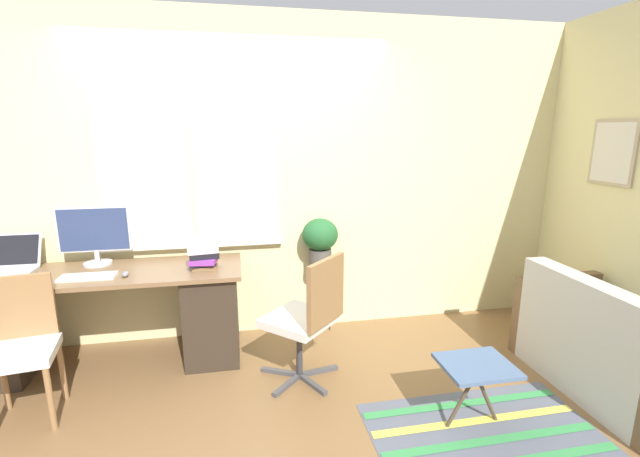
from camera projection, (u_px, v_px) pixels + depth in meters
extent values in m
plane|color=brown|center=(245.00, 372.00, 3.20)|extent=(14.00, 14.00, 0.00)
cube|color=beige|center=(237.00, 181.00, 3.58)|extent=(9.00, 0.06, 2.70)
cube|color=silver|center=(142.00, 172.00, 3.39)|extent=(0.67, 0.02, 1.26)
cube|color=white|center=(142.00, 172.00, 3.38)|extent=(0.60, 0.01, 1.19)
cube|color=silver|center=(236.00, 170.00, 3.53)|extent=(0.67, 0.02, 1.26)
cube|color=white|center=(236.00, 170.00, 3.52)|extent=(0.60, 0.01, 1.19)
cube|color=silver|center=(195.00, 244.00, 3.60)|extent=(1.46, 0.11, 0.04)
cube|color=beige|center=(610.00, 183.00, 3.45)|extent=(0.06, 9.00, 2.70)
cube|color=tan|center=(613.00, 153.00, 3.37)|extent=(0.02, 0.41, 0.51)
cube|color=silver|center=(612.00, 153.00, 3.37)|extent=(0.01, 0.36, 0.46)
cube|color=brown|center=(106.00, 274.00, 3.16)|extent=(1.96, 0.64, 0.03)
cube|color=#33281E|center=(2.00, 329.00, 3.11)|extent=(0.40, 0.56, 0.72)
cube|color=#33281E|center=(212.00, 313.00, 3.38)|extent=(0.40, 0.56, 0.72)
cube|color=#B7B7BC|center=(5.00, 274.00, 3.08)|extent=(0.36, 0.26, 0.02)
cube|color=#B7B7BC|center=(15.00, 250.00, 3.23)|extent=(0.36, 0.12, 0.24)
cube|color=black|center=(14.00, 250.00, 3.23)|extent=(0.32, 0.10, 0.21)
cylinder|color=silver|center=(98.00, 263.00, 3.33)|extent=(0.21, 0.21, 0.02)
cylinder|color=silver|center=(97.00, 256.00, 3.31)|extent=(0.04, 0.04, 0.10)
cube|color=silver|center=(94.00, 229.00, 3.27)|extent=(0.52, 0.02, 0.35)
cube|color=navy|center=(93.00, 230.00, 3.26)|extent=(0.49, 0.01, 0.32)
cube|color=silver|center=(88.00, 277.00, 3.02)|extent=(0.37, 0.15, 0.02)
ellipsoid|color=slate|center=(125.00, 274.00, 3.04)|extent=(0.05, 0.08, 0.04)
cube|color=olive|center=(205.00, 267.00, 3.21)|extent=(0.18, 0.13, 0.03)
cube|color=black|center=(202.00, 264.00, 3.21)|extent=(0.21, 0.15, 0.02)
cube|color=purple|center=(203.00, 261.00, 3.19)|extent=(0.21, 0.17, 0.04)
cube|color=black|center=(204.00, 255.00, 3.19)|extent=(0.23, 0.14, 0.04)
cube|color=white|center=(202.00, 250.00, 3.19)|extent=(0.24, 0.16, 0.04)
cylinder|color=olive|center=(50.00, 397.00, 2.54)|extent=(0.04, 0.04, 0.44)
cylinder|color=olive|center=(3.00, 378.00, 2.74)|extent=(0.04, 0.04, 0.44)
cylinder|color=olive|center=(62.00, 369.00, 2.84)|extent=(0.04, 0.04, 0.44)
cube|color=silver|center=(20.00, 355.00, 2.59)|extent=(0.43, 0.42, 0.06)
cube|color=olive|center=(24.00, 306.00, 2.72)|extent=(0.35, 0.08, 0.41)
cube|color=#47474C|center=(287.00, 385.00, 3.02)|extent=(0.23, 0.24, 0.03)
cube|color=#47474C|center=(312.00, 384.00, 3.02)|extent=(0.17, 0.28, 0.03)
cube|color=#47474C|center=(319.00, 371.00, 3.19)|extent=(0.30, 0.09, 0.03)
cube|color=#47474C|center=(300.00, 364.00, 3.28)|extent=(0.08, 0.30, 0.03)
cube|color=#47474C|center=(280.00, 372.00, 3.18)|extent=(0.28, 0.16, 0.03)
cylinder|color=#333338|center=(299.00, 349.00, 3.09)|extent=(0.04, 0.04, 0.39)
cube|color=silver|center=(299.00, 320.00, 3.04)|extent=(0.61, 0.61, 0.06)
cube|color=olive|center=(326.00, 292.00, 2.86)|extent=(0.31, 0.32, 0.46)
cube|color=beige|center=(612.00, 360.00, 2.97)|extent=(0.73, 1.05, 0.42)
cube|color=beige|center=(585.00, 308.00, 2.82)|extent=(0.16, 1.05, 0.40)
cube|color=brown|center=(555.00, 312.00, 3.49)|extent=(0.73, 0.09, 0.64)
cylinder|color=#333338|center=(320.00, 266.00, 3.73)|extent=(0.21, 0.21, 0.02)
cylinder|color=#333338|center=(330.00, 299.00, 3.81)|extent=(0.01, 0.01, 0.60)
cylinder|color=#333338|center=(314.00, 297.00, 3.86)|extent=(0.01, 0.01, 0.60)
cylinder|color=#333338|center=(317.00, 303.00, 3.71)|extent=(0.01, 0.01, 0.60)
cylinder|color=#514C47|center=(320.00, 257.00, 3.71)|extent=(0.20, 0.20, 0.15)
ellipsoid|color=#235B2D|center=(320.00, 235.00, 3.66)|extent=(0.31, 0.31, 0.28)
cube|color=#565B6B|center=(483.00, 431.00, 2.57)|extent=(1.37, 0.78, 0.01)
cube|color=#388E4C|center=(491.00, 440.00, 2.49)|extent=(1.34, 0.06, 0.00)
cube|color=#DBCC4C|center=(475.00, 421.00, 2.65)|extent=(1.34, 0.06, 0.00)
cube|color=#388E4C|center=(461.00, 404.00, 2.82)|extent=(1.34, 0.06, 0.00)
cube|color=slate|center=(477.00, 366.00, 2.55)|extent=(0.42, 0.36, 0.02)
cylinder|color=#4C3D2D|center=(463.00, 397.00, 2.58)|extent=(0.21, 0.02, 0.40)
cylinder|color=#4C3D2D|center=(485.00, 395.00, 2.61)|extent=(0.21, 0.02, 0.40)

